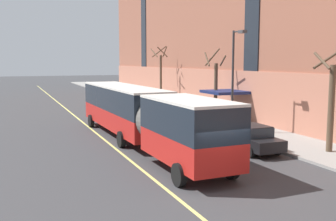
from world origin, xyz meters
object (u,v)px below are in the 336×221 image
city_bus (140,113)px  parked_car_green_1 (129,99)px  street_tree_far_downtown (161,74)px  fire_hydrant (235,128)px  parked_car_black_6 (148,105)px  street_tree_mid_block (332,97)px  street_lamp (235,71)px  parked_car_black_5 (250,138)px  street_tree_far_uptown (215,86)px  parked_car_green_2 (196,120)px

city_bus → parked_car_green_1: (5.61, 20.95, -1.26)m
street_tree_far_downtown → fire_hydrant: 19.80m
parked_car_black_6 → street_tree_far_downtown: street_tree_far_downtown is taller
street_tree_mid_block → parked_car_black_6: bearing=99.8°
city_bus → street_lamp: 7.74m
parked_car_black_5 → street_tree_far_downtown: bearing=81.2°
parked_car_black_6 → street_tree_far_uptown: (3.51, -7.47, 2.33)m
street_lamp → fire_hydrant: (-0.10, -0.34, -4.03)m
parked_car_green_2 → street_tree_far_uptown: 5.64m
street_tree_far_downtown → fire_hydrant: bearing=-95.7°
parked_car_green_1 → street_lamp: (1.68, -20.16, 3.75)m
street_tree_mid_block → street_tree_far_uptown: (-0.05, 13.19, -0.12)m
city_bus → street_tree_far_uptown: street_tree_far_uptown is taller
parked_car_black_6 → street_tree_far_downtown: bearing=58.0°
parked_car_green_2 → parked_car_black_6: bearing=89.5°
city_bus → street_tree_far_uptown: size_ratio=3.17×
parked_car_green_1 → street_lamp: bearing=-85.2°
street_tree_far_downtown → street_lamp: 19.20m
parked_car_green_1 → parked_car_black_5: bearing=-90.4°
parked_car_black_5 → street_tree_mid_block: (3.74, -2.33, 2.45)m
parked_car_black_5 → street_lamp: (1.87, 4.86, 3.74)m
parked_car_black_6 → fire_hydrant: parked_car_black_6 is taller
parked_car_black_5 → street_tree_far_uptown: size_ratio=0.75×
street_tree_far_uptown → city_bus: bearing=-143.3°
parked_car_green_1 → street_tree_far_downtown: bearing=-16.8°
parked_car_black_5 → street_lamp: 6.42m
city_bus → parked_car_black_5: (5.42, -4.07, -1.25)m
city_bus → street_tree_mid_block: street_tree_mid_block is taller
parked_car_green_1 → parked_car_green_2: (-0.11, -17.82, 0.00)m
city_bus → street_tree_far_downtown: size_ratio=2.87×
street_tree_mid_block → street_tree_far_uptown: street_tree_mid_block is taller
parked_car_black_5 → fire_hydrant: 4.86m
street_tree_far_downtown → street_lamp: bearing=-95.5°
street_tree_far_uptown → street_tree_far_downtown: bearing=90.0°
parked_car_green_1 → street_tree_far_downtown: street_tree_far_downtown is taller
street_tree_far_downtown → parked_car_black_5: bearing=-98.8°
parked_car_black_5 → fire_hydrant: bearing=68.6°
city_bus → street_tree_mid_block: (9.16, -6.40, 1.19)m
parked_car_green_1 → fire_hydrant: 20.57m
parked_car_green_1 → fire_hydrant: bearing=-85.6°
street_tree_mid_block → fire_hydrant: (-1.97, 6.84, -2.74)m
parked_car_black_5 → street_tree_far_uptown: street_tree_far_uptown is taller
parked_car_black_5 → parked_car_green_2: bearing=89.3°
parked_car_green_1 → street_tree_far_uptown: street_tree_far_uptown is taller
city_bus → street_tree_far_uptown: bearing=36.7°
parked_car_green_2 → street_lamp: (1.79, -2.34, 3.74)m
street_tree_mid_block → parked_car_green_1: bearing=97.4°
parked_car_black_5 → parked_car_black_6: 18.34m
city_bus → parked_car_black_5: city_bus is taller
parked_car_green_2 → street_tree_far_downtown: size_ratio=0.70×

